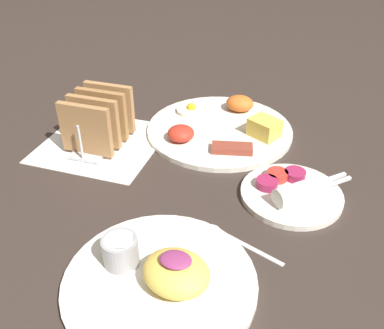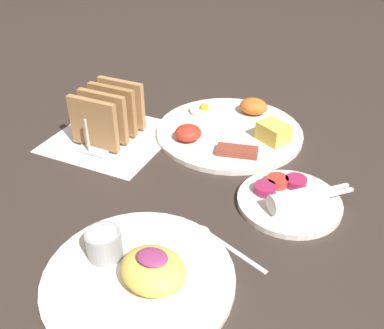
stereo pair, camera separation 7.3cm
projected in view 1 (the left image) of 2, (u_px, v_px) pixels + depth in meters
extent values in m
plane|color=#332823|center=(173.00, 184.00, 0.73)|extent=(3.00, 3.00, 0.00)
cube|color=white|center=(102.00, 143.00, 0.84)|extent=(0.22, 0.22, 0.00)
cylinder|color=silver|center=(219.00, 130.00, 0.88)|extent=(0.30, 0.30, 0.01)
cube|color=#E5C64C|center=(264.00, 128.00, 0.84)|extent=(0.07, 0.07, 0.04)
ellipsoid|color=#C66023|center=(240.00, 103.00, 0.93)|extent=(0.06, 0.05, 0.03)
cylinder|color=#F4EACC|center=(191.00, 110.00, 0.93)|extent=(0.06, 0.06, 0.01)
sphere|color=yellow|center=(191.00, 108.00, 0.93)|extent=(0.02, 0.02, 0.02)
ellipsoid|color=red|center=(181.00, 133.00, 0.83)|extent=(0.05, 0.05, 0.03)
cube|color=brown|center=(232.00, 148.00, 0.80)|extent=(0.08, 0.05, 0.01)
cylinder|color=silver|center=(291.00, 194.00, 0.70)|extent=(0.17, 0.17, 0.01)
cylinder|color=#99234C|center=(295.00, 174.00, 0.72)|extent=(0.04, 0.04, 0.01)
cylinder|color=red|center=(277.00, 175.00, 0.72)|extent=(0.04, 0.04, 0.01)
cylinder|color=#99234C|center=(267.00, 183.00, 0.70)|extent=(0.04, 0.04, 0.01)
cylinder|color=white|center=(301.00, 191.00, 0.67)|extent=(0.09, 0.09, 0.03)
cube|color=silver|center=(333.00, 178.00, 0.70)|extent=(0.04, 0.04, 0.00)
cube|color=silver|center=(338.00, 182.00, 0.69)|extent=(0.04, 0.04, 0.00)
cylinder|color=silver|center=(160.00, 282.00, 0.55)|extent=(0.25, 0.25, 0.01)
ellipsoid|color=#EAC651|center=(176.00, 273.00, 0.53)|extent=(0.10, 0.09, 0.04)
ellipsoid|color=#8C3366|center=(176.00, 260.00, 0.52)|extent=(0.04, 0.03, 0.01)
cylinder|color=#99999E|center=(123.00, 251.00, 0.56)|extent=(0.05, 0.05, 0.04)
cylinder|color=white|center=(121.00, 243.00, 0.55)|extent=(0.04, 0.04, 0.01)
cube|color=#B7B7BC|center=(101.00, 141.00, 0.84)|extent=(0.06, 0.15, 0.01)
cube|color=#A17345|center=(85.00, 130.00, 0.77)|extent=(0.10, 0.01, 0.10)
cube|color=#A07244|center=(94.00, 122.00, 0.80)|extent=(0.10, 0.01, 0.10)
cube|color=olive|center=(102.00, 114.00, 0.82)|extent=(0.10, 0.01, 0.10)
cube|color=#A47648|center=(110.00, 107.00, 0.85)|extent=(0.10, 0.01, 0.10)
cylinder|color=#B7B7BC|center=(80.00, 142.00, 0.76)|extent=(0.01, 0.01, 0.07)
cylinder|color=#B7B7BC|center=(116.00, 109.00, 0.87)|extent=(0.01, 0.01, 0.07)
cube|color=silver|center=(249.00, 246.00, 0.60)|extent=(0.11, 0.04, 0.00)
ellipsoid|color=silver|center=(212.00, 226.00, 0.64)|extent=(0.02, 0.02, 0.01)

